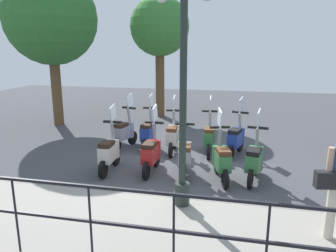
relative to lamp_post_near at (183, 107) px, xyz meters
name	(u,v)px	position (x,y,z in m)	size (l,w,h in m)	color
ground_plane	(186,164)	(2.40, 0.32, -1.90)	(28.00, 28.00, 0.00)	#424247
promenade_walkway	(153,228)	(-0.75, 0.32, -1.82)	(2.20, 20.00, 0.15)	gray
fence_railing	(131,214)	(-1.80, 0.32, -1.01)	(0.04, 16.03, 1.07)	black
lamp_post_near	(183,107)	(0.00, 0.00, 0.00)	(0.26, 0.90, 3.97)	#232D28
tree_large	(51,19)	(5.53, 5.62, 1.86)	(3.21, 3.21, 5.39)	brown
tree_distant	(160,28)	(7.83, 2.30, 1.65)	(2.34, 2.34, 4.78)	brown
scooter_near_0	(254,160)	(1.69, -1.28, -1.41)	(1.22, 0.48, 1.54)	black
scooter_near_1	(221,159)	(1.56, -0.59, -1.41)	(1.21, 0.53, 1.54)	black
scooter_near_2	(185,155)	(1.68, 0.24, -1.41)	(1.23, 0.47, 1.54)	black
scooter_near_3	(151,153)	(1.68, 1.01, -1.41)	(1.23, 0.44, 1.54)	black
scooter_near_4	(109,152)	(1.53, 1.98, -1.41)	(1.23, 0.44, 1.54)	black
scooter_far_0	(236,138)	(3.32, -0.87, -1.41)	(1.20, 0.54, 1.54)	black
scooter_far_1	(209,137)	(3.31, -0.16, -1.41)	(1.23, 0.44, 1.54)	black
scooter_far_2	(173,136)	(3.20, 0.82, -1.41)	(1.23, 0.44, 1.54)	black
scooter_far_3	(148,132)	(3.41, 1.57, -1.41)	(1.23, 0.44, 1.54)	black
scooter_far_4	(124,132)	(3.30, 2.25, -1.41)	(1.21, 0.52, 1.54)	black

